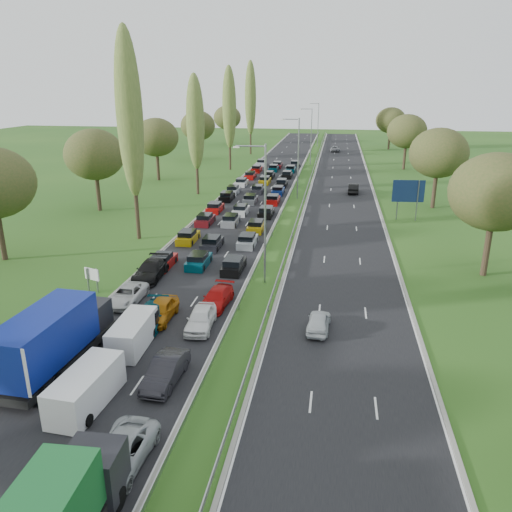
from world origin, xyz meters
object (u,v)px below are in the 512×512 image
at_px(near_car_3, 151,270).
at_px(white_van_rear, 134,332).
at_px(near_car_2, 127,295).
at_px(blue_lorry, 55,338).
at_px(direction_sign, 408,193).
at_px(white_van_front, 88,386).
at_px(info_sign, 92,277).

distance_m(near_car_3, white_van_rear, 12.36).
relative_size(near_car_2, near_car_3, 0.88).
distance_m(blue_lorry, direction_sign, 47.58).
xyz_separation_m(blue_lorry, white_van_rear, (3.50, 3.48, -1.11)).
height_order(near_car_3, white_van_rear, white_van_rear).
height_order(near_car_3, direction_sign, direction_sign).
bearing_deg(blue_lorry, direction_sign, 60.96).
height_order(white_van_front, white_van_rear, white_van_front).
xyz_separation_m(near_car_3, info_sign, (-3.66, -3.76, 0.57)).
bearing_deg(info_sign, direction_sign, 44.83).
relative_size(white_van_front, white_van_rear, 1.06).
height_order(near_car_2, white_van_rear, white_van_rear).
xyz_separation_m(blue_lorry, direction_sign, (25.32, 40.26, 1.46)).
bearing_deg(white_van_rear, direction_sign, 57.36).
distance_m(near_car_2, blue_lorry, 10.12).
distance_m(near_car_2, direction_sign, 39.40).
relative_size(blue_lorry, direction_sign, 1.87).
height_order(near_car_2, direction_sign, direction_sign).
relative_size(near_car_2, info_sign, 2.25).
distance_m(near_car_3, white_van_front, 18.64).
bearing_deg(near_car_3, blue_lorry, -92.05).
xyz_separation_m(near_car_2, white_van_rear, (3.28, -6.54, 0.33)).
xyz_separation_m(white_van_rear, info_sign, (-6.98, 8.14, 0.36)).
xyz_separation_m(near_car_2, white_van_front, (3.30, -12.98, 0.39)).
height_order(blue_lorry, white_van_rear, blue_lorry).
bearing_deg(near_car_3, near_car_2, -90.95).
height_order(near_car_2, info_sign, info_sign).
height_order(near_car_3, white_van_front, white_van_front).
height_order(near_car_2, white_van_front, white_van_front).
relative_size(white_van_rear, info_sign, 2.33).
xyz_separation_m(white_van_front, info_sign, (-7.00, 14.58, 0.31)).
bearing_deg(white_van_front, near_car_2, 108.28).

